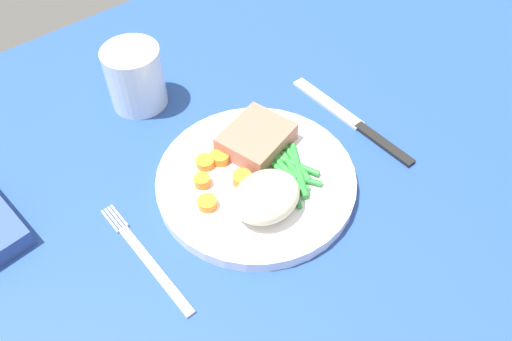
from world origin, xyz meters
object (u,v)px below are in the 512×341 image
object	(u,v)px
fork	(146,258)
water_glass	(136,81)
knife	(353,122)
dinner_plate	(256,180)
meat_portion	(256,139)

from	to	relation	value
fork	water_glass	distance (cm)	25.32
knife	water_glass	distance (cm)	29.21
dinner_plate	knife	world-z (taller)	dinner_plate
meat_portion	knife	xyz separation A→B (cm)	(13.37, -3.96, -2.63)
meat_portion	knife	size ratio (longest dim) A/B	0.39
meat_portion	water_glass	distance (cm)	18.70
water_glass	dinner_plate	bearing A→B (deg)	-82.74
fork	knife	bearing A→B (deg)	3.64
dinner_plate	water_glass	distance (cm)	21.76
dinner_plate	fork	world-z (taller)	dinner_plate
fork	knife	size ratio (longest dim) A/B	0.81
dinner_plate	knife	xyz separation A→B (cm)	(16.52, -0.29, -0.60)
dinner_plate	water_glass	xyz separation A→B (cm)	(-2.73, 21.41, 2.83)
fork	knife	world-z (taller)	knife
dinner_plate	fork	distance (cm)	15.39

